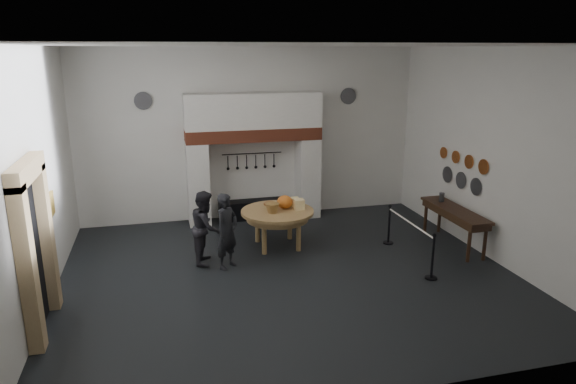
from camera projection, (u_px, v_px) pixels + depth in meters
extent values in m
cube|color=black|center=(288.00, 274.00, 10.48)|extent=(9.00, 8.00, 0.02)
cube|color=silver|center=(288.00, 45.00, 9.27)|extent=(9.00, 8.00, 0.02)
cube|color=silver|center=(251.00, 134.00, 13.61)|extent=(9.00, 0.02, 4.50)
cube|color=silver|center=(371.00, 238.00, 6.14)|extent=(9.00, 0.02, 4.50)
cube|color=silver|center=(35.00, 181.00, 8.81)|extent=(0.02, 8.00, 4.50)
cube|color=silver|center=(492.00, 155.00, 10.95)|extent=(0.02, 8.00, 4.50)
cube|color=silver|center=(198.00, 184.00, 13.25)|extent=(0.55, 0.70, 2.15)
cube|color=silver|center=(308.00, 177.00, 13.95)|extent=(0.55, 0.70, 2.15)
cube|color=#9E442B|center=(253.00, 134.00, 13.27)|extent=(3.50, 0.72, 0.32)
cube|color=silver|center=(253.00, 111.00, 13.10)|extent=(3.50, 0.70, 0.90)
cube|color=black|center=(254.00, 209.00, 13.89)|extent=(1.90, 0.45, 0.50)
cylinder|color=black|center=(252.00, 153.00, 13.67)|extent=(1.60, 0.02, 0.02)
cube|color=black|center=(32.00, 257.00, 8.15)|extent=(0.04, 1.10, 2.50)
cube|color=tan|center=(28.00, 271.00, 7.50)|extent=(0.22, 0.30, 2.60)
cube|color=tan|center=(46.00, 238.00, 8.81)|extent=(0.22, 0.30, 2.60)
cube|color=tan|center=(26.00, 171.00, 7.79)|extent=(0.22, 1.70, 0.30)
cube|color=gold|center=(51.00, 204.00, 9.74)|extent=(0.05, 0.34, 0.44)
cylinder|color=tan|center=(277.00, 212.00, 11.75)|extent=(1.96, 1.96, 0.07)
ellipsoid|color=orange|center=(285.00, 202.00, 11.84)|extent=(0.36, 0.36, 0.31)
cube|color=#FCDF96|center=(299.00, 204.00, 11.78)|extent=(0.22, 0.22, 0.24)
cube|color=#F5DF92|center=(295.00, 202.00, 12.06)|extent=(0.18, 0.18, 0.20)
cone|color=olive|center=(272.00, 208.00, 11.53)|extent=(0.37, 0.37, 0.22)
ellipsoid|color=#9C6537|center=(270.00, 204.00, 12.02)|extent=(0.31, 0.18, 0.13)
imported|color=black|center=(227.00, 231.00, 10.59)|extent=(0.69, 0.68, 1.61)
imported|color=black|center=(206.00, 227.00, 10.88)|extent=(0.74, 0.87, 1.58)
cube|color=#342113|center=(455.00, 210.00, 11.77)|extent=(0.55, 2.20, 0.06)
cylinder|color=#434348|center=(442.00, 197.00, 12.29)|extent=(0.12, 0.12, 0.22)
cylinder|color=#C6662D|center=(484.00, 167.00, 11.21)|extent=(0.03, 0.34, 0.34)
cylinder|color=#C6662D|center=(469.00, 162.00, 11.72)|extent=(0.03, 0.32, 0.32)
cylinder|color=#C6662D|center=(456.00, 157.00, 12.23)|extent=(0.03, 0.30, 0.30)
cylinder|color=#C6662D|center=(444.00, 153.00, 12.75)|extent=(0.03, 0.28, 0.28)
cylinder|color=#4C4C51|center=(476.00, 187.00, 11.53)|extent=(0.03, 0.40, 0.40)
cylinder|color=#4C4C51|center=(461.00, 180.00, 12.09)|extent=(0.03, 0.40, 0.40)
cylinder|color=#4C4C51|center=(447.00, 175.00, 12.65)|extent=(0.03, 0.40, 0.40)
cylinder|color=#4C4C51|center=(143.00, 101.00, 12.68)|extent=(0.44, 0.03, 0.44)
cylinder|color=#4C4C51|center=(348.00, 96.00, 13.96)|extent=(0.44, 0.03, 0.44)
cylinder|color=black|center=(433.00, 258.00, 10.15)|extent=(0.05, 0.05, 0.90)
cylinder|color=black|center=(389.00, 225.00, 12.02)|extent=(0.05, 0.05, 0.90)
cylinder|color=white|center=(410.00, 223.00, 10.98)|extent=(0.04, 2.00, 0.04)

